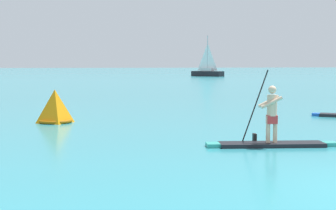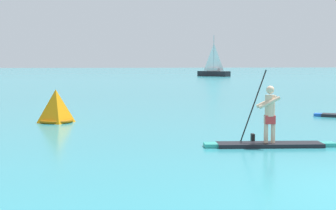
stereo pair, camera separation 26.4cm
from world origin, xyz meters
name	(u,v)px [view 1 (the left image)]	position (x,y,z in m)	size (l,w,h in m)	color
paddleboarder_mid_center	(271,134)	(-0.48, 4.73, 0.32)	(3.46, 1.05, 2.04)	black
race_marker_buoy	(55,108)	(-6.23, 11.08, 0.54)	(1.23, 1.23, 1.22)	orange
sailboat_right_horizon	(207,71)	(15.92, 71.95, 0.81)	(4.66, 5.44, 6.66)	black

